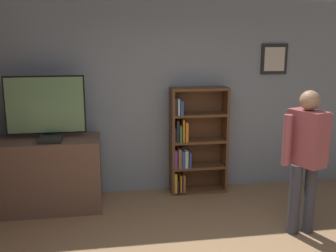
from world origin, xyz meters
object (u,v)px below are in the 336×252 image
at_px(game_console, 51,139).
at_px(bookshelf, 193,143).
at_px(television, 45,106).
at_px(person, 306,152).

xyz_separation_m(game_console, bookshelf, (1.89, 0.42, -0.23)).
bearing_deg(television, game_console, -72.26).
bearing_deg(game_console, bookshelf, 12.53).
relative_size(game_console, bookshelf, 0.18).
relative_size(television, person, 0.60).
bearing_deg(game_console, person, -19.41).
distance_m(game_console, person, 3.00).
xyz_separation_m(television, person, (2.90, -1.20, -0.38)).
distance_m(television, game_console, 0.43).
height_order(television, game_console, television).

